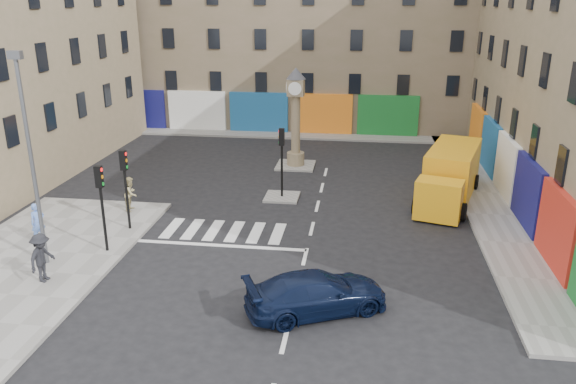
% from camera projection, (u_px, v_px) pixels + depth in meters
% --- Properties ---
extents(ground, '(120.00, 120.00, 0.00)m').
position_uv_depth(ground, '(302.00, 268.00, 22.44)').
color(ground, black).
rests_on(ground, ground).
extents(sidewalk_left, '(7.00, 16.00, 0.15)m').
position_uv_depth(sidewalk_left, '(18.00, 272.00, 21.94)').
color(sidewalk_left, gray).
rests_on(sidewalk_left, ground).
extents(sidewalk_right, '(2.60, 30.00, 0.15)m').
position_uv_depth(sidewalk_right, '(481.00, 193.00, 30.66)').
color(sidewalk_right, gray).
rests_on(sidewalk_right, ground).
extents(sidewalk_far, '(32.00, 2.40, 0.15)m').
position_uv_depth(sidewalk_far, '(283.00, 135.00, 43.69)').
color(sidewalk_far, gray).
rests_on(sidewalk_far, ground).
extents(island_near, '(1.80, 1.80, 0.12)m').
position_uv_depth(island_near, '(282.00, 197.00, 30.16)').
color(island_near, gray).
rests_on(island_near, ground).
extents(island_far, '(2.40, 2.40, 0.12)m').
position_uv_depth(island_far, '(296.00, 165.00, 35.77)').
color(island_far, gray).
rests_on(island_far, ground).
extents(building_far, '(32.00, 10.00, 17.00)m').
position_uv_depth(building_far, '(293.00, 19.00, 46.33)').
color(building_far, '#7D6953').
rests_on(building_far, ground).
extents(building_left, '(8.00, 20.00, 15.00)m').
position_uv_depth(building_left, '(11.00, 45.00, 33.60)').
color(building_left, '#8C775B').
rests_on(building_left, ground).
extents(traffic_light_left_near, '(0.28, 0.22, 3.70)m').
position_uv_depth(traffic_light_left_near, '(101.00, 195.00, 22.82)').
color(traffic_light_left_near, black).
rests_on(traffic_light_left_near, sidewalk_left).
extents(traffic_light_left_far, '(0.28, 0.22, 3.70)m').
position_uv_depth(traffic_light_left_far, '(125.00, 177.00, 25.06)').
color(traffic_light_left_far, black).
rests_on(traffic_light_left_far, sidewalk_left).
extents(traffic_light_island, '(0.28, 0.22, 3.70)m').
position_uv_depth(traffic_light_island, '(282.00, 151.00, 29.32)').
color(traffic_light_island, black).
rests_on(traffic_light_island, island_near).
extents(lamp_post, '(0.50, 0.25, 8.30)m').
position_uv_depth(lamp_post, '(30.00, 151.00, 21.03)').
color(lamp_post, '#595B60').
rests_on(lamp_post, sidewalk_left).
extents(clock_pillar, '(1.20, 1.20, 6.10)m').
position_uv_depth(clock_pillar, '(296.00, 111.00, 34.61)').
color(clock_pillar, '#8C775B').
rests_on(clock_pillar, island_far).
extents(navy_sedan, '(5.29, 3.92, 1.43)m').
position_uv_depth(navy_sedan, '(317.00, 293.00, 19.09)').
color(navy_sedan, black).
rests_on(navy_sedan, ground).
extents(yellow_van, '(4.20, 7.76, 2.71)m').
position_uv_depth(yellow_van, '(450.00, 175.00, 29.56)').
color(yellow_van, '#F9A915').
rests_on(yellow_van, ground).
extents(pedestrian_blue, '(0.69, 0.75, 1.71)m').
position_uv_depth(pedestrian_blue, '(38.00, 222.00, 24.30)').
color(pedestrian_blue, '#5D84D5').
rests_on(pedestrian_blue, sidewalk_left).
extents(pedestrian_tan, '(0.71, 0.88, 1.71)m').
position_uv_depth(pedestrian_tan, '(131.00, 194.00, 27.84)').
color(pedestrian_tan, tan).
rests_on(pedestrian_tan, sidewalk_left).
extents(pedestrian_dark, '(0.85, 1.30, 1.90)m').
position_uv_depth(pedestrian_dark, '(42.00, 258.00, 20.80)').
color(pedestrian_dark, black).
rests_on(pedestrian_dark, sidewalk_left).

